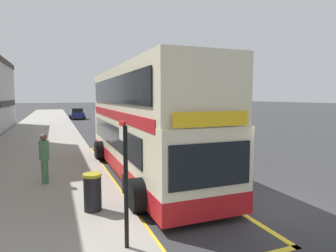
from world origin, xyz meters
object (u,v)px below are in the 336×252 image
Objects in this scene: bus_stop_sign at (125,173)px; parked_car_white_behind at (124,115)px; parked_car_navy_distant at (77,114)px; parked_car_navy_ahead at (185,124)px; double_decker_bus at (143,125)px; pedestrian_waiting_near_sign at (44,157)px; litter_bin at (93,192)px.

bus_stop_sign is 34.10m from parked_car_white_behind.
parked_car_navy_distant and parked_car_navy_ahead have the same top height.
double_decker_bus is 4.03m from pedestrian_waiting_near_sign.
pedestrian_waiting_near_sign is 3.45m from litter_bin.
pedestrian_waiting_near_sign is (-9.21, -27.90, 0.32)m from parked_car_white_behind.
bus_stop_sign is at bearing -117.51° from parked_car_navy_ahead.
double_decker_bus is 2.70× the size of parked_car_navy_ahead.
parked_car_navy_ahead reaches higher than litter_bin.
parked_car_white_behind is (5.79, -5.08, 0.00)m from parked_car_navy_distant.
double_decker_bus is 6.34m from bus_stop_sign.
parked_car_white_behind is 15.64m from parked_car_navy_ahead.
double_decker_bus is at bearing -121.24° from parked_car_navy_ahead.
parked_car_white_behind is at bearing 77.28° from bus_stop_sign.
parked_car_navy_distant is at bearing 86.63° from litter_bin.
parked_car_navy_distant is 7.70m from parked_car_white_behind.
parked_car_navy_ahead is at bearing -67.70° from parked_car_navy_distant.
double_decker_bus is at bearing 55.53° from litter_bin.
pedestrian_waiting_near_sign is at bearing -131.45° from parked_car_navy_ahead.
pedestrian_waiting_near_sign is at bearing -107.56° from parked_car_white_behind.
parked_car_white_behind is at bearing 98.25° from parked_car_navy_ahead.
parked_car_navy_distant is (-0.45, 32.39, -1.27)m from double_decker_bus.
parked_car_navy_distant is 4.09× the size of litter_bin.
pedestrian_waiting_near_sign is (-11.25, -12.40, 0.32)m from parked_car_navy_ahead.
bus_stop_sign is 0.62× the size of parked_car_white_behind.
parked_car_navy_distant reaches higher than litter_bin.
double_decker_bus is 27.86m from parked_car_white_behind.
parked_car_navy_distant is 2.34× the size of pedestrian_waiting_near_sign.
parked_car_navy_distant and parked_car_white_behind have the same top height.
pedestrian_waiting_near_sign reaches higher than parked_car_navy_ahead.
parked_car_navy_ahead is at bearing 47.79° from pedestrian_waiting_near_sign.
double_decker_bus is 32.42m from parked_car_navy_distant.
double_decker_bus reaches higher than parked_car_navy_distant.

